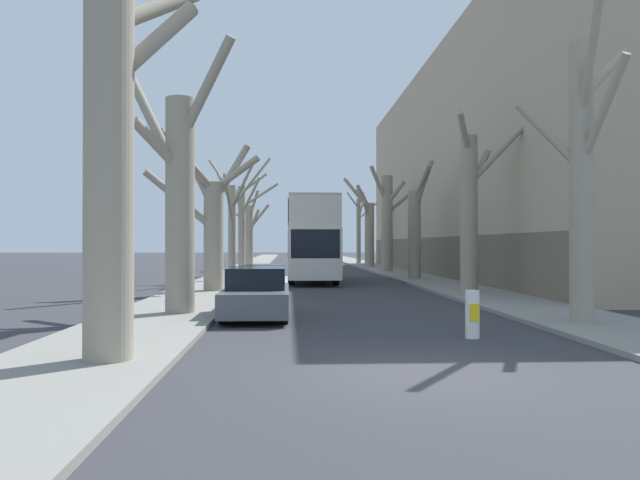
% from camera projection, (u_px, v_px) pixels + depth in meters
% --- Properties ---
extents(ground_plane, '(300.00, 300.00, 0.00)m').
position_uv_depth(ground_plane, '(419.00, 374.00, 9.85)').
color(ground_plane, '#333338').
extents(sidewalk_left, '(3.14, 120.00, 0.12)m').
position_uv_depth(sidewalk_left, '(252.00, 265.00, 59.50)').
color(sidewalk_left, gray).
rests_on(sidewalk_left, ground).
extents(sidewalk_right, '(3.14, 120.00, 0.12)m').
position_uv_depth(sidewalk_right, '(368.00, 265.00, 60.07)').
color(sidewalk_right, gray).
rests_on(sidewalk_right, ground).
extents(building_facade_right, '(10.08, 46.01, 14.31)m').
position_uv_depth(building_facade_right, '(496.00, 170.00, 42.63)').
color(building_facade_right, tan).
rests_on(building_facade_right, ground).
extents(street_tree_left_0, '(2.99, 2.91, 9.06)m').
position_uv_depth(street_tree_left_0, '(111.00, 123.00, 10.52)').
color(street_tree_left_0, gray).
rests_on(street_tree_left_0, ground).
extents(street_tree_left_1, '(3.53, 3.78, 7.75)m').
position_uv_depth(street_tree_left_1, '(179.00, 192.00, 17.72)').
color(street_tree_left_1, gray).
rests_on(street_tree_left_1, ground).
extents(street_tree_left_2, '(4.67, 3.52, 6.45)m').
position_uv_depth(street_tree_left_2, '(211.00, 221.00, 26.07)').
color(street_tree_left_2, gray).
rests_on(street_tree_left_2, ground).
extents(street_tree_left_3, '(3.58, 4.38, 6.86)m').
position_uv_depth(street_tree_left_3, '(233.00, 221.00, 33.77)').
color(street_tree_left_3, gray).
rests_on(street_tree_left_3, ground).
extents(street_tree_left_4, '(2.99, 3.09, 6.83)m').
position_uv_depth(street_tree_left_4, '(243.00, 223.00, 41.51)').
color(street_tree_left_4, gray).
rests_on(street_tree_left_4, ground).
extents(street_tree_left_5, '(3.52, 3.40, 6.39)m').
position_uv_depth(street_tree_left_5, '(250.00, 233.00, 50.31)').
color(street_tree_left_5, gray).
rests_on(street_tree_left_5, ground).
extents(street_tree_right_0, '(3.39, 3.04, 8.40)m').
position_uv_depth(street_tree_right_0, '(583.00, 168.00, 15.46)').
color(street_tree_right_0, gray).
rests_on(street_tree_right_0, ground).
extents(street_tree_right_1, '(3.03, 3.24, 7.82)m').
position_uv_depth(street_tree_right_1, '(470.00, 205.00, 25.05)').
color(street_tree_right_1, gray).
rests_on(street_tree_right_1, ground).
extents(street_tree_right_2, '(1.28, 3.52, 6.71)m').
position_uv_depth(street_tree_right_2, '(415.00, 228.00, 35.20)').
color(street_tree_right_2, gray).
rests_on(street_tree_right_2, ground).
extents(street_tree_right_3, '(3.63, 2.39, 7.71)m').
position_uv_depth(street_tree_right_3, '(387.00, 220.00, 45.27)').
color(street_tree_right_3, gray).
rests_on(street_tree_right_3, ground).
extents(street_tree_right_4, '(2.72, 2.79, 8.02)m').
position_uv_depth(street_tree_right_4, '(368.00, 229.00, 54.77)').
color(street_tree_right_4, gray).
rests_on(street_tree_right_4, ground).
extents(street_tree_right_5, '(3.66, 2.15, 7.53)m').
position_uv_depth(street_tree_right_5, '(359.00, 228.00, 63.96)').
color(street_tree_right_5, gray).
rests_on(street_tree_right_5, ground).
extents(double_decker_bus, '(2.59, 10.25, 4.50)m').
position_uv_depth(double_decker_bus, '(311.00, 236.00, 34.34)').
color(double_decker_bus, silver).
rests_on(double_decker_bus, ground).
extents(parked_car_0, '(1.79, 4.13, 1.40)m').
position_uv_depth(parked_car_0, '(256.00, 294.00, 17.29)').
color(parked_car_0, '#4C5156').
rests_on(parked_car_0, ground).
extents(parked_car_1, '(1.72, 4.45, 1.29)m').
position_uv_depth(parked_car_1, '(265.00, 283.00, 23.38)').
color(parked_car_1, silver).
rests_on(parked_car_1, ground).
extents(traffic_bollard, '(0.31, 0.32, 1.05)m').
position_uv_depth(traffic_bollard, '(472.00, 314.00, 13.58)').
color(traffic_bollard, white).
rests_on(traffic_bollard, ground).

